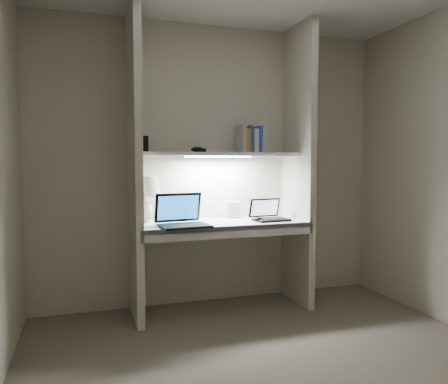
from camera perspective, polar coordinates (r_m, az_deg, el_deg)
name	(u,v)px	position (r m, az deg, el deg)	size (l,w,h in m)	color
floor	(283,374)	(2.90, 7.72, -22.48)	(3.20, 3.00, 0.01)	gray
back_wall	(213,165)	(3.99, -1.51, 3.50)	(3.20, 0.01, 2.50)	beige
alcove_panel_left	(135,166)	(3.57, -11.54, 3.34)	(0.06, 0.55, 2.50)	beige
alcove_panel_right	(298,165)	(4.01, 9.70, 3.45)	(0.06, 0.55, 2.50)	beige
desk	(222,224)	(3.77, -0.30, -4.17)	(1.40, 0.55, 0.04)	white
desk_apron	(232,232)	(3.53, 0.99, -5.23)	(1.46, 0.03, 0.10)	silver
shelf	(218,154)	(3.82, -0.74, 4.97)	(1.40, 0.36, 0.03)	silver
strip_light	(218,157)	(3.82, -0.74, 4.64)	(0.60, 0.04, 0.01)	white
table_lamp	(145,192)	(3.72, -10.32, 0.06)	(0.27, 0.27, 0.39)	white
laptop_main	(182,219)	(3.52, -5.50, -3.49)	(0.42, 0.37, 0.26)	black
laptop_netbook	(269,215)	(3.87, 5.86, -3.03)	(0.31, 0.28, 0.19)	black
speaker	(233,210)	(3.98, 1.17, -2.33)	(0.11, 0.08, 0.15)	silver
mouse	(259,219)	(3.78, 4.58, -3.57)	(0.10, 0.06, 0.04)	black
cable_coil	(258,219)	(3.86, 4.48, -3.60)	(0.10, 0.10, 0.01)	black
sticky_note	(180,223)	(3.71, -5.82, -3.99)	(0.07, 0.07, 0.00)	yellow
book_row	(250,140)	(3.98, 3.48, 6.78)	(0.23, 0.16, 0.24)	silver
shelf_box	(143,144)	(3.77, -10.52, 6.18)	(0.08, 0.06, 0.14)	black
shelf_gadget	(197,150)	(3.84, -3.51, 5.56)	(0.11, 0.08, 0.05)	black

